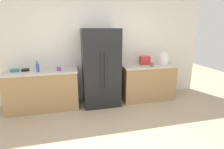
% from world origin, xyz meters
% --- Properties ---
extents(ground_plane, '(10.98, 10.98, 0.00)m').
position_xyz_m(ground_plane, '(0.00, 0.00, 0.00)').
color(ground_plane, tan).
extents(kitchen_back_panel, '(5.49, 0.10, 3.04)m').
position_xyz_m(kitchen_back_panel, '(0.00, 1.95, 1.52)').
color(kitchen_back_panel, silver).
rests_on(kitchen_back_panel, ground_plane).
extents(counter_left, '(1.53, 0.63, 0.89)m').
position_xyz_m(counter_left, '(-1.32, 1.58, 0.45)').
color(counter_left, tan).
rests_on(counter_left, ground_plane).
extents(counter_right, '(1.34, 0.63, 0.89)m').
position_xyz_m(counter_right, '(1.18, 1.58, 0.45)').
color(counter_right, tan).
rests_on(counter_right, ground_plane).
extents(refrigerator, '(0.83, 0.70, 1.77)m').
position_xyz_m(refrigerator, '(-0.03, 1.54, 0.89)').
color(refrigerator, black).
rests_on(refrigerator, ground_plane).
extents(toaster, '(0.24, 0.17, 0.21)m').
position_xyz_m(toaster, '(1.12, 1.66, 0.99)').
color(toaster, red).
rests_on(toaster, counter_right).
extents(rice_cooker, '(0.25, 0.25, 0.32)m').
position_xyz_m(rice_cooker, '(1.58, 1.55, 1.04)').
color(rice_cooker, white).
rests_on(rice_cooker, counter_right).
extents(bottle_a, '(0.07, 0.07, 0.23)m').
position_xyz_m(bottle_a, '(-1.37, 1.48, 0.98)').
color(bottle_a, blue).
rests_on(bottle_a, counter_left).
extents(cup_a, '(0.08, 0.08, 0.09)m').
position_xyz_m(cup_a, '(1.20, 1.41, 0.93)').
color(cup_a, brown).
rests_on(cup_a, counter_right).
extents(cup_b, '(0.08, 0.08, 0.07)m').
position_xyz_m(cup_b, '(-1.47, 1.73, 0.93)').
color(cup_b, white).
rests_on(cup_b, counter_left).
extents(cup_c, '(0.09, 0.09, 0.08)m').
position_xyz_m(cup_c, '(-0.95, 1.49, 0.93)').
color(cup_c, purple).
rests_on(cup_c, counter_left).
extents(bowl_a, '(0.16, 0.16, 0.05)m').
position_xyz_m(bowl_a, '(-1.65, 1.61, 0.91)').
color(bowl_a, black).
rests_on(bowl_a, counter_left).
extents(bowl_b, '(0.18, 0.18, 0.05)m').
position_xyz_m(bowl_b, '(-1.86, 1.61, 0.91)').
color(bowl_b, teal).
rests_on(bowl_b, counter_left).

